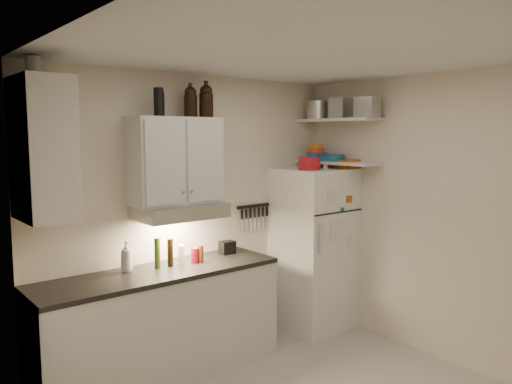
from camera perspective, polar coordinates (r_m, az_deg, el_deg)
ceiling at (r=3.55m, az=6.35°, el=15.62°), size 3.20×3.00×0.02m
back_wall at (r=4.74m, az=-7.03°, el=-2.57°), size 3.20×0.02×2.60m
left_wall at (r=2.71m, az=-18.90°, el=-9.82°), size 0.02×3.00×2.60m
right_wall at (r=4.85m, az=19.58°, el=-2.71°), size 0.02×3.00×2.60m
base_cabinet at (r=4.44m, az=-10.85°, el=-14.79°), size 2.10×0.60×0.88m
countertop at (r=4.30m, az=-10.99°, el=-9.07°), size 2.10×0.62×0.04m
upper_cabinet at (r=4.39m, az=-9.22°, el=3.55°), size 0.80×0.33×0.75m
side_cabinet at (r=3.81m, az=-23.17°, el=4.55°), size 0.33×0.55×1.00m
range_hood at (r=4.37m, az=-8.68°, el=-2.18°), size 0.76×0.46×0.12m
fridge at (r=5.34m, az=6.57°, el=-6.44°), size 0.70×0.68×1.70m
shelf_hi at (r=5.27m, az=9.36°, el=8.12°), size 0.30×0.95×0.03m
shelf_lo at (r=5.27m, az=9.27°, el=3.34°), size 0.30×0.95×0.03m
knife_strip at (r=5.13m, az=-0.26°, el=-1.61°), size 0.42×0.02×0.03m
dutch_oven at (r=5.00m, az=6.11°, el=3.26°), size 0.26×0.26×0.13m
book_stack at (r=5.30m, az=10.02°, el=3.19°), size 0.27×0.31×0.09m
spice_jar at (r=5.23m, az=7.97°, el=3.17°), size 0.07×0.07×0.09m
stock_pot at (r=5.48m, az=7.16°, el=9.24°), size 0.29×0.29×0.19m
tin_a at (r=5.21m, az=9.77°, el=9.44°), size 0.22×0.20×0.21m
tin_b at (r=4.98m, az=12.61°, el=9.44°), size 0.22×0.22×0.20m
bowl_teal at (r=5.43m, az=7.00°, el=4.08°), size 0.22×0.22×0.09m
bowl_orange at (r=5.40m, az=6.89°, el=4.80°), size 0.17×0.17×0.05m
bowl_yellow at (r=5.40m, az=6.90°, el=5.30°), size 0.13×0.13×0.04m
plates at (r=5.31m, az=8.63°, el=3.90°), size 0.33×0.33×0.07m
growler_a at (r=4.47m, az=-7.50°, el=10.21°), size 0.14×0.14×0.28m
growler_b at (r=4.50m, az=-5.72°, el=10.35°), size 0.16×0.16×0.30m
thermos_a at (r=4.31m, az=-10.89°, el=9.84°), size 0.09×0.09×0.21m
thermos_b at (r=4.29m, az=-11.07°, el=10.05°), size 0.10×0.10×0.24m
side_jar at (r=3.88m, az=-24.12°, el=12.96°), size 0.12×0.12×0.14m
soap_bottle at (r=4.29m, az=-14.60°, el=-6.98°), size 0.11×0.11×0.28m
pepper_mill at (r=4.48m, az=-6.34°, el=-7.04°), size 0.05×0.05×0.16m
oil_bottle at (r=4.33m, az=-11.22°, el=-6.87°), size 0.06×0.06×0.26m
vinegar_bottle at (r=4.38m, az=-9.77°, el=-6.84°), size 0.05×0.05×0.24m
clear_bottle at (r=4.43m, az=-8.53°, el=-7.13°), size 0.07×0.07×0.17m
red_jar at (r=4.47m, az=-7.04°, el=-7.23°), size 0.08×0.08×0.13m
caddy at (r=4.79m, az=-3.30°, el=-6.34°), size 0.14×0.10×0.12m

